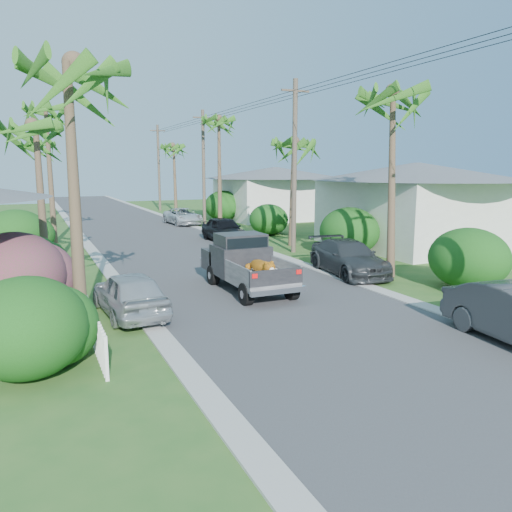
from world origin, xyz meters
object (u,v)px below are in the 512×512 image
parked_car_ln (129,294)px  palm_l_d (35,143)px  palm_l_a (66,65)px  house_right_far (275,195)px  pickup_truck (244,262)px  palm_r_b (293,142)px  parked_car_rd (183,217)px  utility_pole_c (204,167)px  palm_r_a (396,93)px  palm_l_c (45,108)px  parked_car_rm (348,258)px  palm_r_d (174,146)px  palm_r_c (219,119)px  parked_car_rf (224,230)px  palm_l_b (36,126)px  utility_pole_d (159,167)px  house_right_near (415,208)px  utility_pole_b (294,166)px

parked_car_ln → palm_l_d: size_ratio=0.53×
palm_l_a → house_right_far: bearing=54.6°
pickup_truck → palm_r_b: size_ratio=0.71×
parked_car_rd → utility_pole_c: size_ratio=0.52×
palm_r_b → house_right_far: palm_r_b is taller
palm_r_a → palm_l_c: bearing=127.6°
parked_car_rm → palm_r_d: bearing=94.9°
parked_car_ln → house_right_far: house_right_far is taller
pickup_truck → palm_l_d: palm_l_d is taller
palm_r_c → palm_l_c: bearing=-161.8°
parked_car_rf → palm_l_b: (-10.40, -6.23, 5.40)m
palm_l_c → palm_r_b: size_ratio=1.28×
palm_r_a → palm_l_d: bearing=114.6°
palm_r_a → palm_r_b: size_ratio=1.21×
palm_l_d → parked_car_rm: bearing=-66.9°
palm_l_d → utility_pole_d: (12.10, 9.00, -1.84)m
palm_l_a → utility_pole_c: size_ratio=0.91×
parked_car_rf → house_right_near: 11.37m
parked_car_rm → palm_r_a: (1.31, -1.00, 6.71)m
utility_pole_b → utility_pole_c: size_ratio=1.00×
palm_r_c → palm_r_d: (0.30, 14.00, -1.37)m
palm_r_d → house_right_far: size_ratio=0.89×
house_right_near → utility_pole_b: bearing=172.3°
palm_r_c → parked_car_rd: bearing=130.4°
palm_r_c → utility_pole_d: palm_r_c is taller
parked_car_rf → palm_l_b: 13.27m
house_right_near → parked_car_rd: bearing=118.5°
parked_car_ln → palm_r_c: bearing=-121.4°
utility_pole_b → palm_r_b: bearing=63.4°
parked_car_rm → palm_r_b: bearing=86.2°
palm_r_a → utility_pole_b: utility_pole_b is taller
parked_car_rm → palm_l_d: palm_l_d is taller
parked_car_rd → palm_r_d: palm_r_d is taller
parked_car_rf → utility_pole_c: size_ratio=0.49×
parked_car_rd → utility_pole_b: size_ratio=0.52×
parked_car_rf → palm_r_b: palm_r_b is taller
pickup_truck → palm_l_d: size_ratio=0.66×
palm_l_a → palm_r_c: bearing=61.7°
palm_l_c → utility_pole_c: (11.60, 6.00, -3.31)m
palm_l_c → utility_pole_c: 13.47m
pickup_truck → palm_r_c: size_ratio=0.54×
palm_l_b → utility_pole_b: bearing=4.6°
parked_car_rd → palm_l_b: palm_l_b is taller
parked_car_rd → palm_l_a: (-10.18, -25.61, 6.29)m
parked_car_rf → palm_r_c: palm_r_c is taller
palm_r_d → parked_car_rd: bearing=-102.5°
palm_l_b → palm_l_d: 22.00m
palm_l_a → house_right_near: palm_l_a is taller
house_right_far → palm_r_c: bearing=-149.5°
palm_l_c → house_right_near: palm_l_c is taller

